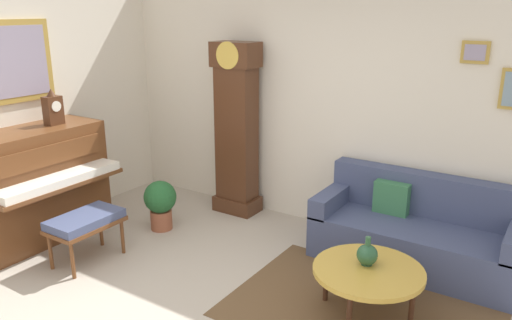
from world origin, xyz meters
TOP-DOWN VIEW (x-y plane):
  - wall_back at (0.01, 2.40)m, footprint 5.30×0.13m
  - area_rug at (1.16, 0.91)m, footprint 2.10×1.50m
  - piano at (-2.23, 0.35)m, footprint 0.87×1.44m
  - piano_bench at (-1.40, 0.28)m, footprint 0.42×0.70m
  - grandfather_clock at (-0.91, 2.12)m, footprint 0.52×0.34m
  - couch at (1.29, 1.98)m, footprint 1.90×0.80m
  - coffee_table at (1.21, 0.90)m, footprint 0.88×0.88m
  - mantel_clock at (-2.23, 0.65)m, footprint 0.13×0.18m
  - green_jug at (1.17, 0.96)m, footprint 0.17×0.17m
  - potted_plant at (-1.32, 1.22)m, footprint 0.36×0.36m

SIDE VIEW (x-z plane):
  - area_rug at x=1.16m, z-range 0.00..0.01m
  - couch at x=1.29m, z-range -0.11..0.73m
  - potted_plant at x=-1.32m, z-range 0.04..0.60m
  - coffee_table at x=1.21m, z-range 0.18..0.58m
  - piano_bench at x=-1.40m, z-range 0.17..0.65m
  - green_jug at x=1.17m, z-range 0.38..0.62m
  - piano at x=-2.23m, z-range 0.01..1.20m
  - grandfather_clock at x=-0.91m, z-range -0.05..1.98m
  - mantel_clock at x=-2.23m, z-range 1.18..1.56m
  - wall_back at x=0.01m, z-range 0.00..2.80m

